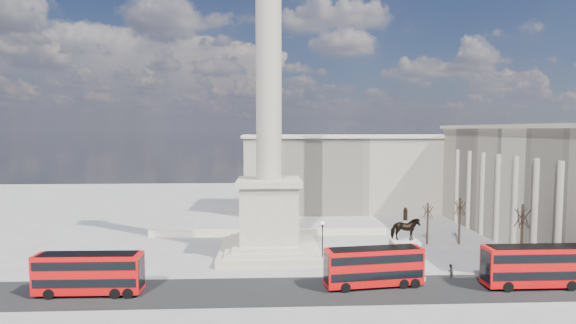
# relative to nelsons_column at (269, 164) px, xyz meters

# --- Properties ---
(ground) EXTENTS (180.00, 180.00, 0.00)m
(ground) POSITION_rel_nelsons_column_xyz_m (0.00, -5.00, -12.92)
(ground) COLOR #9A9792
(ground) RESTS_ON ground
(asphalt_road) EXTENTS (120.00, 9.00, 0.01)m
(asphalt_road) POSITION_rel_nelsons_column_xyz_m (5.00, -15.00, -12.91)
(asphalt_road) COLOR black
(asphalt_road) RESTS_ON ground
(nelsons_column) EXTENTS (14.00, 14.00, 49.85)m
(nelsons_column) POSITION_rel_nelsons_column_xyz_m (0.00, 0.00, 0.00)
(nelsons_column) COLOR #BEB69E
(nelsons_column) RESTS_ON ground
(balustrade_wall) EXTENTS (40.00, 0.60, 1.10)m
(balustrade_wall) POSITION_rel_nelsons_column_xyz_m (0.00, 11.00, -12.37)
(balustrade_wall) COLOR beige
(balustrade_wall) RESTS_ON ground
(building_east) EXTENTS (19.00, 46.00, 18.60)m
(building_east) POSITION_rel_nelsons_column_xyz_m (45.00, 5.00, -3.59)
(building_east) COLOR beige
(building_east) RESTS_ON ground
(building_northeast) EXTENTS (51.00, 17.00, 16.60)m
(building_northeast) POSITION_rel_nelsons_column_xyz_m (20.00, 35.00, -4.59)
(building_northeast) COLOR beige
(building_northeast) RESTS_ON ground
(red_bus_a) EXTENTS (11.31, 2.83, 4.57)m
(red_bus_a) POSITION_rel_nelsons_column_xyz_m (-19.41, -15.17, -10.52)
(red_bus_a) COLOR red
(red_bus_a) RESTS_ON ground
(red_bus_b) EXTENTS (11.35, 3.91, 4.51)m
(red_bus_b) POSITION_rel_nelsons_column_xyz_m (11.84, -14.15, -10.55)
(red_bus_b) COLOR red
(red_bus_b) RESTS_ON ground
(red_bus_c) EXTENTS (11.79, 2.81, 4.78)m
(red_bus_c) POSITION_rel_nelsons_column_xyz_m (30.09, -15.24, -10.41)
(red_bus_c) COLOR red
(red_bus_c) RESTS_ON ground
(victorian_lamp) EXTENTS (0.49, 0.49, 5.77)m
(victorian_lamp) POSITION_rel_nelsons_column_xyz_m (7.00, -5.39, -9.52)
(victorian_lamp) COLOR black
(victorian_lamp) RESTS_ON ground
(equestrian_statue) EXTENTS (4.14, 3.10, 8.58)m
(equestrian_statue) POSITION_rel_nelsons_column_xyz_m (16.23, -11.16, -9.92)
(equestrian_statue) COLOR beige
(equestrian_statue) RESTS_ON ground
(bare_tree_near) EXTENTS (1.98, 1.98, 8.64)m
(bare_tree_near) POSITION_rel_nelsons_column_xyz_m (32.61, -7.76, -6.11)
(bare_tree_near) COLOR #332319
(bare_tree_near) RESTS_ON ground
(bare_tree_mid) EXTENTS (1.80, 1.80, 6.81)m
(bare_tree_mid) POSITION_rel_nelsons_column_xyz_m (24.58, 4.19, -7.55)
(bare_tree_mid) COLOR #332319
(bare_tree_mid) RESTS_ON ground
(bare_tree_far) EXTENTS (1.87, 1.87, 7.63)m
(bare_tree_far) POSITION_rel_nelsons_column_xyz_m (29.51, 3.92, -6.91)
(bare_tree_far) COLOR #332319
(bare_tree_far) RESTS_ON ground
(pedestrian_walking) EXTENTS (0.64, 0.45, 1.67)m
(pedestrian_walking) POSITION_rel_nelsons_column_xyz_m (15.50, -11.50, -12.08)
(pedestrian_walking) COLOR black
(pedestrian_walking) RESTS_ON ground
(pedestrian_standing) EXTENTS (1.04, 1.02, 1.70)m
(pedestrian_standing) POSITION_rel_nelsons_column_xyz_m (21.73, -11.50, -12.07)
(pedestrian_standing) COLOR black
(pedestrian_standing) RESTS_ON ground
(pedestrian_crossing) EXTENTS (0.79, 1.10, 1.73)m
(pedestrian_crossing) POSITION_rel_nelsons_column_xyz_m (7.92, -9.04, -12.05)
(pedestrian_crossing) COLOR black
(pedestrian_crossing) RESTS_ON ground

